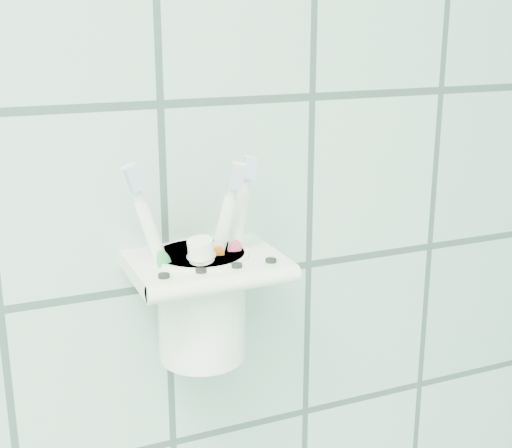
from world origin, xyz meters
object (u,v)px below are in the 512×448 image
toothbrush_blue (215,257)px  toothbrush_orange (193,250)px  toothbrush_pink (192,258)px  toothpaste_tube (211,284)px  holder_bracket (205,266)px  cup (201,301)px

toothbrush_blue → toothbrush_orange: bearing=131.2°
toothbrush_pink → toothpaste_tube: toothbrush_pink is taller
toothbrush_blue → toothpaste_tube: size_ratio=1.48×
holder_bracket → toothbrush_pink: toothbrush_pink is taller
toothbrush_pink → toothbrush_orange: 0.03m
cup → toothpaste_tube: 0.03m
toothbrush_blue → toothbrush_orange: 0.03m
holder_bracket → toothbrush_pink: bearing=-155.4°
cup → toothbrush_orange: size_ratio=0.56×
toothbrush_blue → toothbrush_pink: bearing=-164.6°
cup → toothpaste_tube: bearing=-71.8°
toothbrush_orange → toothpaste_tube: toothbrush_orange is taller
cup → toothbrush_pink: bearing=-136.5°
toothbrush_blue → toothbrush_orange: toothbrush_orange is taller
holder_bracket → toothbrush_orange: size_ratio=0.73×
holder_bracket → toothbrush_orange: 0.02m
cup → toothbrush_pink: 0.05m
cup → toothpaste_tube: size_ratio=0.83×
toothbrush_pink → toothbrush_blue: bearing=-10.1°
toothbrush_pink → toothpaste_tube: 0.03m
cup → toothbrush_blue: (0.01, -0.01, 0.05)m
holder_bracket → cup: 0.04m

